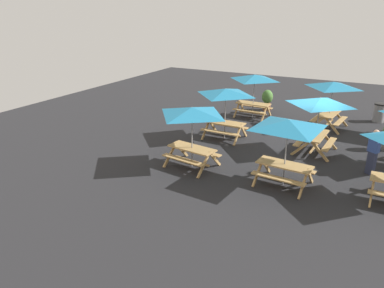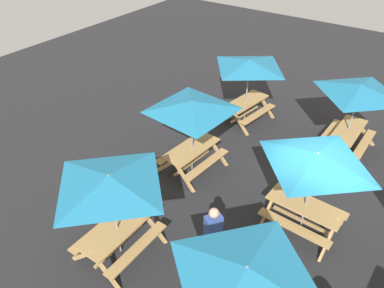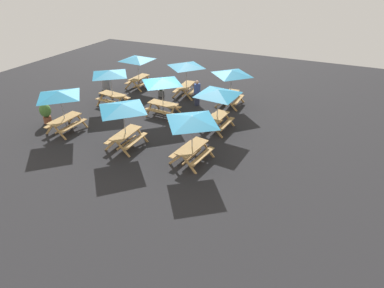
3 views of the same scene
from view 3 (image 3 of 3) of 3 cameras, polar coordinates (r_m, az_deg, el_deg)
The scene contains 14 objects.
ground_plane at distance 18.28m, azimuth -6.40°, elevation 5.28°, with size 33.28×33.28×0.00m, color #232326.
picnic_table_0 at distance 22.53m, azimuth -10.38°, elevation 15.37°, with size 2.82×2.82×2.34m.
picnic_table_1 at distance 15.95m, azimuth 4.99°, elevation 9.23°, with size 2.82×2.82×2.34m.
picnic_table_2 at distance 13.01m, azimuth 0.00°, elevation 4.12°, with size 2.28×2.28×2.34m.
picnic_table_3 at distance 17.12m, azimuth -23.95°, elevation 8.20°, with size 2.08×2.08×2.34m.
picnic_table_4 at distance 14.56m, azimuth -13.09°, elevation 6.33°, with size 2.05×2.05×2.34m.
picnic_table_5 at distance 20.64m, azimuth -1.12°, elevation 14.42°, with size 2.14×2.14×2.34m.
picnic_table_6 at distance 19.18m, azimuth 7.57°, elevation 12.86°, with size 2.01×2.01×2.34m.
picnic_table_7 at distance 17.67m, azimuth -5.74°, elevation 11.39°, with size 2.10×2.10×2.34m.
picnic_table_8 at distance 19.69m, azimuth -15.40°, elevation 12.51°, with size 2.22×2.22×2.34m.
trash_bin_gray at distance 23.13m, azimuth -16.13°, elevation 11.17°, with size 0.59×0.59×0.98m.
potted_plant_0 at distance 19.00m, azimuth -26.11°, elevation 5.45°, with size 0.62×0.62×1.18m.
potted_plant_1 at distance 21.06m, azimuth -5.95°, elevation 10.90°, with size 0.54×0.54×1.29m.
person_standing at distance 19.34m, azimuth 0.97°, elevation 9.80°, with size 0.42×0.38×1.67m.
Camera 3 is at (-14.02, -8.70, 7.86)m, focal length 28.00 mm.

